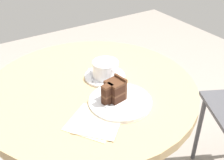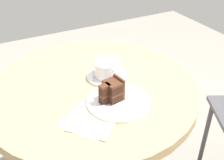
{
  "view_description": "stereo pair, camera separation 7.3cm",
  "coord_description": "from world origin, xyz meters",
  "px_view_note": "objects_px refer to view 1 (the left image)",
  "views": [
    {
      "loc": [
        0.78,
        -0.4,
        1.3
      ],
      "look_at": [
        0.06,
        0.05,
        0.76
      ],
      "focal_mm": 45.0,
      "sensor_mm": 36.0,
      "label": 1
    },
    {
      "loc": [
        0.81,
        -0.33,
        1.3
      ],
      "look_at": [
        0.06,
        0.05,
        0.76
      ],
      "focal_mm": 45.0,
      "sensor_mm": 36.0,
      "label": 2
    }
  ],
  "objects_px": {
    "teaspoon": "(91,73)",
    "cake_plate": "(120,102)",
    "saucer": "(105,76)",
    "coffee_cup": "(106,69)",
    "cake_slice": "(114,91)",
    "fork": "(115,92)",
    "napkin": "(96,122)"
  },
  "relations": [
    {
      "from": "saucer",
      "to": "napkin",
      "type": "bearing_deg",
      "value": -37.2
    },
    {
      "from": "cake_plate",
      "to": "coffee_cup",
      "type": "bearing_deg",
      "value": 165.93
    },
    {
      "from": "cake_slice",
      "to": "fork",
      "type": "xyz_separation_m",
      "value": [
        -0.03,
        0.02,
        -0.03
      ]
    },
    {
      "from": "coffee_cup",
      "to": "saucer",
      "type": "bearing_deg",
      "value": 173.0
    },
    {
      "from": "teaspoon",
      "to": "fork",
      "type": "height_order",
      "value": "fork"
    },
    {
      "from": "saucer",
      "to": "cake_slice",
      "type": "xyz_separation_m",
      "value": [
        0.15,
        -0.06,
        0.04
      ]
    },
    {
      "from": "saucer",
      "to": "napkin",
      "type": "height_order",
      "value": "saucer"
    },
    {
      "from": "saucer",
      "to": "cake_slice",
      "type": "distance_m",
      "value": 0.17
    },
    {
      "from": "saucer",
      "to": "fork",
      "type": "distance_m",
      "value": 0.13
    },
    {
      "from": "saucer",
      "to": "coffee_cup",
      "type": "relative_size",
      "value": 1.18
    },
    {
      "from": "saucer",
      "to": "fork",
      "type": "bearing_deg",
      "value": -14.87
    },
    {
      "from": "coffee_cup",
      "to": "napkin",
      "type": "distance_m",
      "value": 0.26
    },
    {
      "from": "teaspoon",
      "to": "fork",
      "type": "distance_m",
      "value": 0.16
    },
    {
      "from": "cake_slice",
      "to": "fork",
      "type": "bearing_deg",
      "value": 144.03
    },
    {
      "from": "saucer",
      "to": "cake_plate",
      "type": "bearing_deg",
      "value": -13.69
    },
    {
      "from": "coffee_cup",
      "to": "cake_slice",
      "type": "height_order",
      "value": "cake_slice"
    },
    {
      "from": "napkin",
      "to": "teaspoon",
      "type": "bearing_deg",
      "value": 154.2
    },
    {
      "from": "coffee_cup",
      "to": "napkin",
      "type": "height_order",
      "value": "coffee_cup"
    },
    {
      "from": "coffee_cup",
      "to": "teaspoon",
      "type": "distance_m",
      "value": 0.07
    },
    {
      "from": "teaspoon",
      "to": "napkin",
      "type": "xyz_separation_m",
      "value": [
        0.25,
        -0.12,
        -0.01
      ]
    },
    {
      "from": "saucer",
      "to": "cake_plate",
      "type": "height_order",
      "value": "cake_plate"
    },
    {
      "from": "coffee_cup",
      "to": "teaspoon",
      "type": "xyz_separation_m",
      "value": [
        -0.05,
        -0.04,
        -0.03
      ]
    },
    {
      "from": "napkin",
      "to": "saucer",
      "type": "bearing_deg",
      "value": 142.8
    },
    {
      "from": "teaspoon",
      "to": "cake_plate",
      "type": "bearing_deg",
      "value": -158.02
    },
    {
      "from": "saucer",
      "to": "coffee_cup",
      "type": "xyz_separation_m",
      "value": [
        0.01,
        -0.0,
        0.04
      ]
    },
    {
      "from": "saucer",
      "to": "cake_slice",
      "type": "height_order",
      "value": "cake_slice"
    },
    {
      "from": "cake_slice",
      "to": "napkin",
      "type": "height_order",
      "value": "cake_slice"
    },
    {
      "from": "fork",
      "to": "napkin",
      "type": "xyz_separation_m",
      "value": [
        0.09,
        -0.13,
        -0.01
      ]
    },
    {
      "from": "cake_slice",
      "to": "saucer",
      "type": "bearing_deg",
      "value": 160.1
    },
    {
      "from": "saucer",
      "to": "fork",
      "type": "relative_size",
      "value": 1.24
    },
    {
      "from": "fork",
      "to": "saucer",
      "type": "bearing_deg",
      "value": 36.9
    },
    {
      "from": "cake_plate",
      "to": "napkin",
      "type": "bearing_deg",
      "value": -70.38
    }
  ]
}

